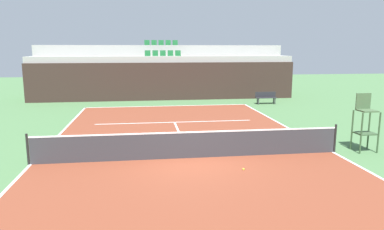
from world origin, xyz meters
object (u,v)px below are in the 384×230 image
Objects in this scene: umpire_chair at (365,120)px; tennis_ball_0 at (243,169)px; player_bench at (266,97)px; tennis_net at (190,144)px.

umpire_chair is 5.53m from tennis_ball_0.
umpire_chair is 1.47× the size of player_bench.
umpire_chair is at bearing 17.08° from tennis_ball_0.
tennis_net is 13.93m from player_bench.
tennis_ball_0 is at bearing -111.99° from player_bench.
tennis_ball_0 is (-5.48, -13.57, -0.46)m from player_bench.
umpire_chair reaches higher than player_bench.
tennis_ball_0 is (-5.17, -1.59, -1.14)m from umpire_chair.
umpire_chair is at bearing 0.48° from tennis_net.
tennis_net reaches higher than tennis_ball_0.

